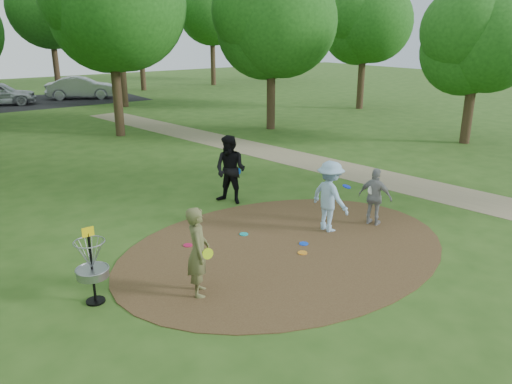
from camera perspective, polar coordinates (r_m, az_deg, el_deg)
ground at (r=11.97m, az=3.45°, el=-6.45°), size 100.00×100.00×0.00m
dirt_clearing at (r=11.97m, az=3.45°, el=-6.41°), size 8.40×8.40×0.02m
footpath at (r=17.73m, az=15.49°, el=1.19°), size 7.55×39.89×0.01m
parking_lot at (r=39.66m, az=-23.50°, el=9.47°), size 14.00×8.00×0.01m
player_observer_with_disc at (r=9.70m, az=-6.63°, el=-6.80°), size 0.70×0.79×1.81m
player_throwing_with_disc at (r=12.80m, az=8.45°, el=-0.52°), size 1.10×1.20×1.85m
player_walking_with_disc at (r=14.74m, az=-2.94°, el=2.55°), size 1.14×1.24×2.04m
player_waiting_with_disc at (r=13.46m, az=13.45°, el=-0.56°), size 0.66×0.98×1.55m
disc_ground_cyan at (r=12.67m, az=-1.40°, el=-4.84°), size 0.22×0.22×0.02m
disc_ground_blue at (r=12.19m, az=5.48°, el=-5.89°), size 0.22×0.22×0.02m
disc_ground_red at (r=12.16m, az=-7.79°, el=-6.04°), size 0.22×0.22×0.02m
car_right at (r=39.99m, az=-19.33°, el=11.18°), size 5.20×3.61×1.63m
disc_ground_orange at (r=11.71m, az=5.33°, el=-6.93°), size 0.22×0.22×0.02m
disc_golf_basket at (r=9.85m, az=-18.32°, el=-7.44°), size 0.63×0.63×1.54m
tree_ring at (r=19.76m, az=-12.61°, el=18.58°), size 36.66×45.37×9.07m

